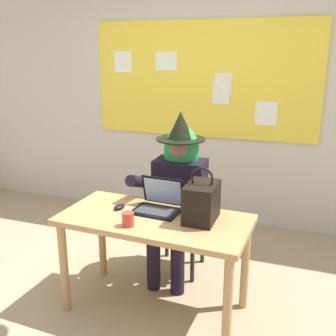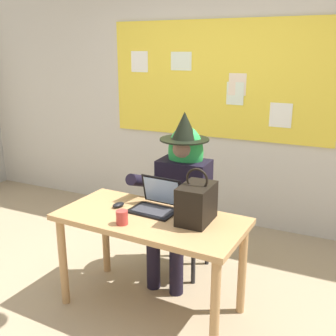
{
  "view_description": "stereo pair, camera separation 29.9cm",
  "coord_description": "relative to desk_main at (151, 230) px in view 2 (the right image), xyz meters",
  "views": [
    {
      "loc": [
        1.1,
        -2.31,
        1.86
      ],
      "look_at": [
        0.13,
        0.4,
        1.01
      ],
      "focal_mm": 42.99,
      "sensor_mm": 36.0,
      "label": 1
    },
    {
      "loc": [
        1.38,
        -2.19,
        1.86
      ],
      "look_at": [
        0.13,
        0.4,
        1.01
      ],
      "focal_mm": 42.99,
      "sensor_mm": 36.0,
      "label": 2
    }
  ],
  "objects": [
    {
      "name": "person_costumed",
      "position": [
        -0.01,
        0.56,
        0.16
      ],
      "size": [
        0.6,
        0.67,
        1.38
      ],
      "rotation": [
        0.0,
        0.0,
        -1.55
      ],
      "color": "black",
      "rests_on": "ground"
    },
    {
      "name": "computer_mouse",
      "position": [
        -0.3,
        0.05,
        0.12
      ],
      "size": [
        0.08,
        0.12,
        0.03
      ],
      "primitive_type": "ellipsoid",
      "rotation": [
        0.0,
        0.0,
        -0.23
      ],
      "color": "black",
      "rests_on": "desk_main"
    },
    {
      "name": "laptop",
      "position": [
        -0.02,
        0.13,
        0.15
      ],
      "size": [
        0.35,
        0.3,
        0.23
      ],
      "rotation": [
        0.0,
        0.0,
        -0.07
      ],
      "color": "black",
      "rests_on": "desk_main"
    },
    {
      "name": "chair_at_desk",
      "position": [
        -0.02,
        0.68,
        -0.11
      ],
      "size": [
        0.43,
        0.43,
        0.92
      ],
      "rotation": [
        0.0,
        0.0,
        -1.56
      ],
      "color": "black",
      "rests_on": "ground"
    },
    {
      "name": "ground_plane",
      "position": [
        -0.14,
        -0.1,
        -0.63
      ],
      "size": [
        24.0,
        24.0,
        0.0
      ],
      "primitive_type": "plane",
      "color": "tan"
    },
    {
      "name": "desk_main",
      "position": [
        0.0,
        0.0,
        0.0
      ],
      "size": [
        1.35,
        0.7,
        0.73
      ],
      "rotation": [
        0.0,
        0.0,
        -0.05
      ],
      "color": "tan",
      "rests_on": "ground"
    },
    {
      "name": "wall_back_bulletin",
      "position": [
        -0.14,
        1.8,
        0.86
      ],
      "size": [
        6.54,
        1.98,
        2.96
      ],
      "color": "beige",
      "rests_on": "ground"
    },
    {
      "name": "handbag",
      "position": [
        0.32,
        0.07,
        0.24
      ],
      "size": [
        0.2,
        0.3,
        0.38
      ],
      "rotation": [
        0.0,
        0.0,
        0.17
      ],
      "color": "black",
      "rests_on": "desk_main"
    },
    {
      "name": "coffee_mug",
      "position": [
        -0.11,
        -0.19,
        0.15
      ],
      "size": [
        0.08,
        0.08,
        0.09
      ],
      "primitive_type": "cylinder",
      "color": "#B23833",
      "rests_on": "desk_main"
    }
  ]
}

